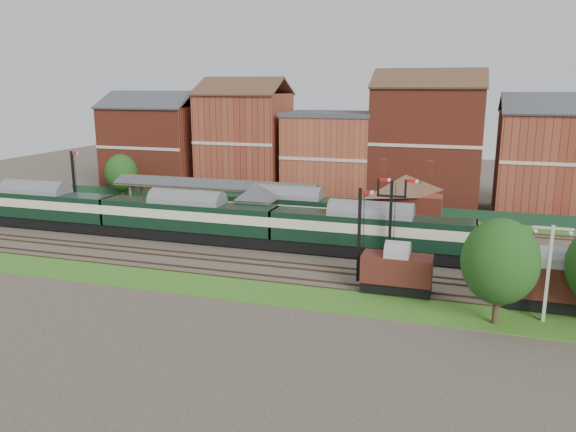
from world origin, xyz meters
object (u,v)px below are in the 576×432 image
(dmu_train, at_px, (188,217))
(goods_van_a, at_px, (397,271))
(signal_box, at_px, (257,209))
(platform_railcar, at_px, (288,210))
(semaphore_bracket, at_px, (391,218))

(dmu_train, bearing_deg, goods_van_a, -21.35)
(signal_box, bearing_deg, dmu_train, -153.70)
(platform_railcar, height_order, goods_van_a, platform_railcar)
(semaphore_bracket, height_order, platform_railcar, semaphore_bracket)
(goods_van_a, bearing_deg, signal_box, 143.31)
(semaphore_bracket, bearing_deg, signal_box, 159.08)
(signal_box, distance_m, goods_van_a, 20.55)
(signal_box, distance_m, dmu_train, 7.36)
(signal_box, bearing_deg, semaphore_bracket, -20.92)
(dmu_train, distance_m, goods_van_a, 24.73)
(semaphore_bracket, bearing_deg, goods_van_a, -77.80)
(goods_van_a, bearing_deg, semaphore_bracket, 102.20)
(semaphore_bracket, distance_m, platform_railcar, 15.60)
(platform_railcar, xyz_separation_m, goods_van_a, (13.97, -15.50, -0.63))
(platform_railcar, bearing_deg, goods_van_a, -47.97)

